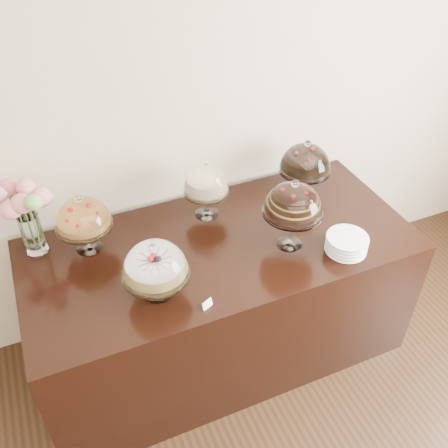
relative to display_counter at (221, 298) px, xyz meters
name	(u,v)px	position (x,y,z in m)	size (l,w,h in m)	color
wall_back	(194,103)	(0.07, 0.55, 1.05)	(5.00, 0.04, 3.00)	#BEB199
display_counter	(221,298)	(0.00, 0.00, 0.00)	(2.20, 1.00, 0.90)	black
cake_stand_sugar_sponge	(155,263)	(-0.43, -0.22, 0.66)	(0.33, 0.33, 0.35)	white
cake_stand_choco_layer	(294,201)	(0.35, -0.15, 0.75)	(0.33, 0.33, 0.43)	white
cake_stand_cheesecake	(206,182)	(0.03, 0.29, 0.68)	(0.27, 0.27, 0.38)	white
cake_stand_dark_choco	(306,160)	(0.68, 0.27, 0.68)	(0.33, 0.33, 0.36)	white
cake_stand_fruit_tart	(82,216)	(-0.68, 0.26, 0.67)	(0.31, 0.31, 0.36)	white
flower_vase	(24,209)	(-0.96, 0.36, 0.74)	(0.30, 0.32, 0.43)	white
plate_stack	(346,244)	(0.61, -0.32, 0.50)	(0.22, 0.22, 0.09)	white
price_card_left	(207,304)	(-0.24, -0.41, 0.47)	(0.06, 0.01, 0.04)	white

